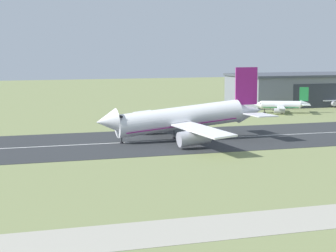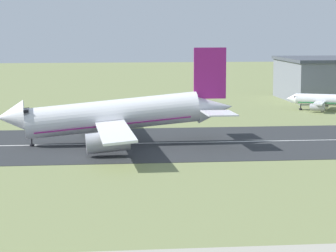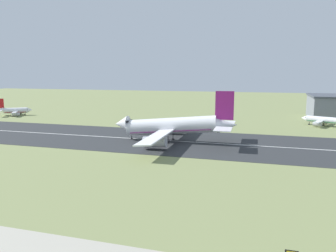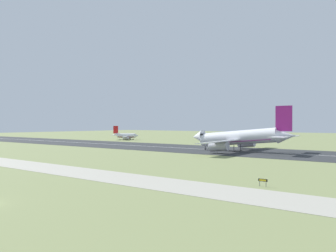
{
  "view_description": "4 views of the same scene",
  "coord_description": "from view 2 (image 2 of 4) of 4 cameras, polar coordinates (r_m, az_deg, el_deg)",
  "views": [
    {
      "loc": [
        -64.53,
        -49.0,
        23.45
      ],
      "look_at": [
        -22.68,
        72.19,
        7.91
      ],
      "focal_mm": 70.0,
      "sensor_mm": 36.0,
      "label": 1
    },
    {
      "loc": [
        -15.66,
        -44.34,
        22.78
      ],
      "look_at": [
        -1.66,
        74.38,
        7.29
      ],
      "focal_mm": 85.0,
      "sensor_mm": 36.0,
      "label": 2
    },
    {
      "loc": [
        22.26,
        -6.22,
        24.26
      ],
      "look_at": [
        -1.62,
        75.73,
        10.35
      ],
      "focal_mm": 35.0,
      "sensor_mm": 36.0,
      "label": 3
    },
    {
      "loc": [
        47.82,
        -21.54,
        11.35
      ],
      "look_at": [
        -13.9,
        62.5,
        10.65
      ],
      "focal_mm": 35.0,
      "sensor_mm": 36.0,
      "label": 4
    }
  ],
  "objects": [
    {
      "name": "ground_plane",
      "position": [
        100.7,
        2.41,
        -5.7
      ],
      "size": [
        735.81,
        735.81,
        0.0
      ],
      "primitive_type": "plane",
      "color": "#7A8451"
    },
    {
      "name": "runway_strip",
      "position": [
        151.85,
        -0.73,
        -1.24
      ],
      "size": [
        495.81,
        43.38,
        0.06
      ],
      "primitive_type": "cube",
      "color": "#2B2D30",
      "rests_on": "ground_plane"
    },
    {
      "name": "airplane_landing",
      "position": [
        149.49,
        -3.87,
        0.71
      ],
      "size": [
        44.95,
        58.04,
        18.23
      ],
      "color": "white",
      "rests_on": "ground_plane"
    },
    {
      "name": "runway_centreline",
      "position": [
        151.84,
        -0.73,
        -1.22
      ],
      "size": [
        446.23,
        0.7,
        0.01
      ],
      "primitive_type": "cube",
      "color": "silver",
      "rests_on": "runway_strip"
    },
    {
      "name": "airplane_parked_west",
      "position": [
        211.82,
        11.11,
        1.85
      ],
      "size": [
        20.59,
        17.86,
        9.33
      ],
      "color": "silver",
      "rests_on": "ground_plane"
    }
  ]
}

